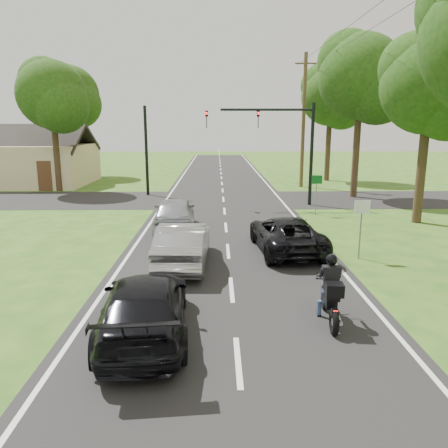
{
  "coord_description": "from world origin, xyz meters",
  "views": [
    {
      "loc": [
        -0.42,
        -12.03,
        4.7
      ],
      "look_at": [
        -0.17,
        3.0,
        1.3
      ],
      "focal_mm": 35.0,
      "sensor_mm": 36.0,
      "label": 1
    }
  ],
  "objects_px": {
    "traffic_signal": "(281,135)",
    "dark_car_behind": "(145,306)",
    "sign_white": "(362,215)",
    "silver_sedan": "(184,244)",
    "silver_suv": "(174,214)",
    "motorcycle_rider": "(331,296)",
    "dark_suv": "(286,234)",
    "utility_pole_far": "(303,120)",
    "sign_green": "(317,185)"
  },
  "relations": [
    {
      "from": "dark_suv",
      "to": "dark_car_behind",
      "type": "height_order",
      "value": "dark_car_behind"
    },
    {
      "from": "silver_suv",
      "to": "dark_car_behind",
      "type": "distance_m",
      "value": 10.27
    },
    {
      "from": "silver_suv",
      "to": "traffic_signal",
      "type": "xyz_separation_m",
      "value": [
        5.7,
        6.5,
        3.35
      ]
    },
    {
      "from": "silver_sedan",
      "to": "motorcycle_rider",
      "type": "bearing_deg",
      "value": 132.26
    },
    {
      "from": "utility_pole_far",
      "to": "silver_suv",
      "type": "bearing_deg",
      "value": -120.56
    },
    {
      "from": "traffic_signal",
      "to": "sign_green",
      "type": "xyz_separation_m",
      "value": [
        1.56,
        -3.02,
        -2.54
      ]
    },
    {
      "from": "motorcycle_rider",
      "to": "utility_pole_far",
      "type": "distance_m",
      "value": 24.9
    },
    {
      "from": "silver_sedan",
      "to": "sign_white",
      "type": "height_order",
      "value": "sign_white"
    },
    {
      "from": "silver_suv",
      "to": "sign_white",
      "type": "bearing_deg",
      "value": 144.09
    },
    {
      "from": "sign_white",
      "to": "motorcycle_rider",
      "type": "bearing_deg",
      "value": -114.71
    },
    {
      "from": "utility_pole_far",
      "to": "silver_sedan",
      "type": "bearing_deg",
      "value": -111.57
    },
    {
      "from": "sign_green",
      "to": "sign_white",
      "type": "bearing_deg",
      "value": -91.43
    },
    {
      "from": "sign_white",
      "to": "sign_green",
      "type": "bearing_deg",
      "value": 88.57
    },
    {
      "from": "motorcycle_rider",
      "to": "dark_suv",
      "type": "xyz_separation_m",
      "value": [
        -0.11,
        6.2,
        0.0
      ]
    },
    {
      "from": "dark_car_behind",
      "to": "utility_pole_far",
      "type": "xyz_separation_m",
      "value": [
        8.27,
        24.77,
        4.39
      ]
    },
    {
      "from": "traffic_signal",
      "to": "dark_car_behind",
      "type": "bearing_deg",
      "value": -107.88
    },
    {
      "from": "silver_suv",
      "to": "sign_white",
      "type": "relative_size",
      "value": 2.13
    },
    {
      "from": "dark_suv",
      "to": "motorcycle_rider",
      "type": "bearing_deg",
      "value": 86.17
    },
    {
      "from": "dark_suv",
      "to": "dark_car_behind",
      "type": "relative_size",
      "value": 1.02
    },
    {
      "from": "dark_suv",
      "to": "dark_car_behind",
      "type": "bearing_deg",
      "value": 52.86
    },
    {
      "from": "silver_sedan",
      "to": "utility_pole_far",
      "type": "relative_size",
      "value": 0.45
    },
    {
      "from": "sign_green",
      "to": "dark_suv",
      "type": "bearing_deg",
      "value": -111.09
    },
    {
      "from": "dark_suv",
      "to": "dark_car_behind",
      "type": "distance_m",
      "value": 8.0
    },
    {
      "from": "silver_suv",
      "to": "silver_sedan",
      "type": "bearing_deg",
      "value": 95.52
    },
    {
      "from": "dark_car_behind",
      "to": "silver_suv",
      "type": "bearing_deg",
      "value": -93.41
    },
    {
      "from": "motorcycle_rider",
      "to": "sign_white",
      "type": "height_order",
      "value": "sign_white"
    },
    {
      "from": "motorcycle_rider",
      "to": "sign_white",
      "type": "bearing_deg",
      "value": 70.21
    },
    {
      "from": "motorcycle_rider",
      "to": "silver_suv",
      "type": "height_order",
      "value": "motorcycle_rider"
    },
    {
      "from": "traffic_signal",
      "to": "sign_white",
      "type": "bearing_deg",
      "value": -82.95
    },
    {
      "from": "motorcycle_rider",
      "to": "traffic_signal",
      "type": "relative_size",
      "value": 0.31
    },
    {
      "from": "silver_sedan",
      "to": "dark_car_behind",
      "type": "bearing_deg",
      "value": 86.2
    },
    {
      "from": "utility_pole_far",
      "to": "sign_green",
      "type": "distance_m",
      "value": 11.63
    },
    {
      "from": "silver_suv",
      "to": "traffic_signal",
      "type": "distance_m",
      "value": 9.27
    },
    {
      "from": "dark_car_behind",
      "to": "sign_green",
      "type": "height_order",
      "value": "sign_green"
    },
    {
      "from": "sign_white",
      "to": "silver_sedan",
      "type": "bearing_deg",
      "value": -174.32
    },
    {
      "from": "silver_sedan",
      "to": "sign_white",
      "type": "bearing_deg",
      "value": -172.5
    },
    {
      "from": "dark_car_behind",
      "to": "traffic_signal",
      "type": "bearing_deg",
      "value": -112.92
    },
    {
      "from": "dark_car_behind",
      "to": "traffic_signal",
      "type": "xyz_separation_m",
      "value": [
        5.41,
        16.76,
        3.44
      ]
    },
    {
      "from": "silver_sedan",
      "to": "traffic_signal",
      "type": "height_order",
      "value": "traffic_signal"
    },
    {
      "from": "motorcycle_rider",
      "to": "dark_suv",
      "type": "relative_size",
      "value": 0.42
    },
    {
      "from": "silver_sedan",
      "to": "sign_white",
      "type": "relative_size",
      "value": 2.12
    },
    {
      "from": "dark_car_behind",
      "to": "sign_white",
      "type": "height_order",
      "value": "sign_white"
    },
    {
      "from": "silver_suv",
      "to": "traffic_signal",
      "type": "height_order",
      "value": "traffic_signal"
    },
    {
      "from": "motorcycle_rider",
      "to": "traffic_signal",
      "type": "height_order",
      "value": "traffic_signal"
    },
    {
      "from": "utility_pole_far",
      "to": "motorcycle_rider",
      "type": "bearing_deg",
      "value": -99.12
    },
    {
      "from": "motorcycle_rider",
      "to": "utility_pole_far",
      "type": "relative_size",
      "value": 0.2
    },
    {
      "from": "motorcycle_rider",
      "to": "sign_green",
      "type": "height_order",
      "value": "sign_green"
    },
    {
      "from": "dark_suv",
      "to": "sign_green",
      "type": "bearing_deg",
      "value": -115.94
    },
    {
      "from": "motorcycle_rider",
      "to": "dark_car_behind",
      "type": "height_order",
      "value": "motorcycle_rider"
    },
    {
      "from": "utility_pole_far",
      "to": "dark_car_behind",
      "type": "bearing_deg",
      "value": -108.46
    }
  ]
}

